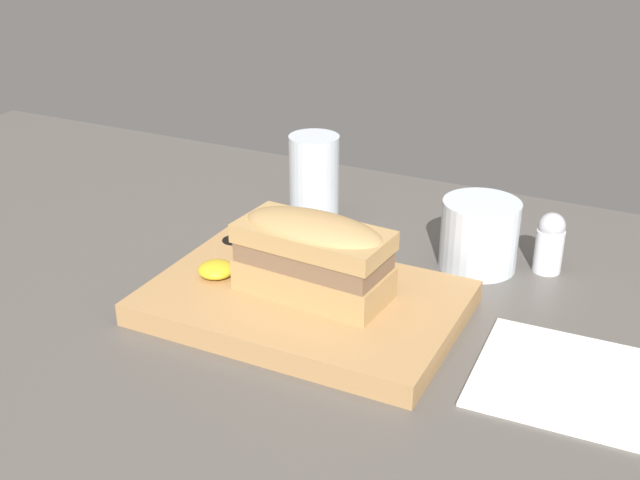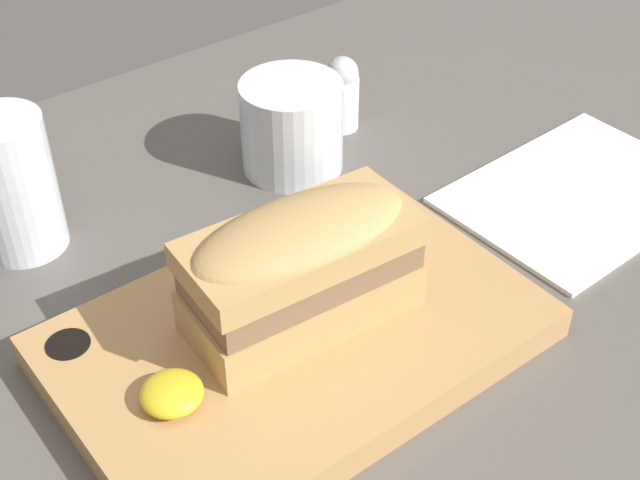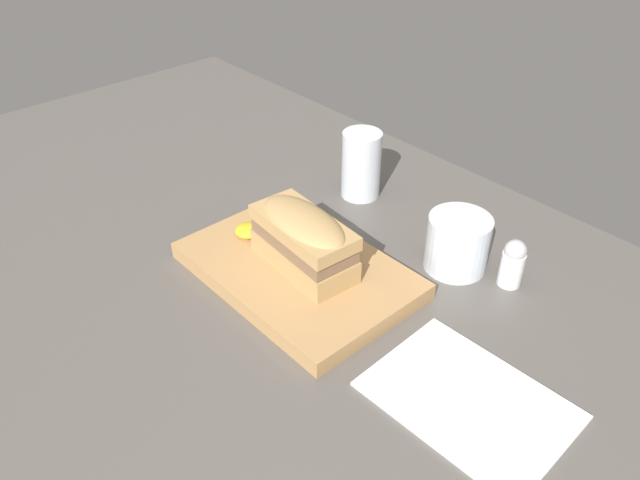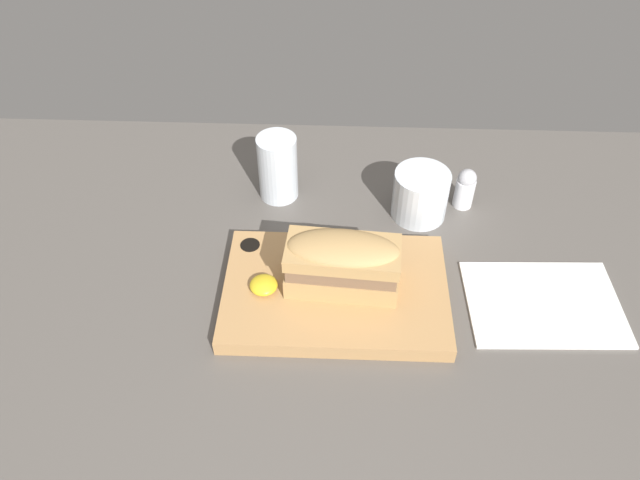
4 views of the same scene
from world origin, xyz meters
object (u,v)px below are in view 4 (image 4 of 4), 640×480
Objects in this scene: sandwich at (340,261)px; salt_shaker at (463,188)px; water_glass at (276,171)px; serving_board at (331,291)px; napkin at (541,303)px; wine_glass at (418,196)px.

salt_shaker is (18.66, 19.20, -3.22)cm from sandwich.
serving_board is at bearing -66.38° from water_glass.
salt_shaker is at bearing 113.20° from napkin.
sandwich is 2.23× the size of salt_shaker.
wine_glass reaches higher than napkin.
salt_shaker is at bearing 45.82° from sandwich.
water_glass is at bearing 116.37° from sandwich.
water_glass is 22.17cm from wine_glass.
water_glass is at bearing 150.37° from napkin.
serving_board is 1.98× the size of sandwich.
salt_shaker is at bearing 44.85° from serving_board.
wine_glass reaches higher than salt_shaker.
sandwich is at bearing 20.70° from serving_board.
sandwich is at bearing -63.63° from water_glass.
sandwich is 1.81× the size of wine_glass.
salt_shaker is at bearing -2.88° from water_glass.
sandwich is (1.04, 0.39, 5.50)cm from serving_board.
napkin is at bearing -66.80° from salt_shaker.
water_glass is 0.51× the size of napkin.
salt_shaker is (-8.49, 19.81, 3.23)cm from napkin.
water_glass is at bearing 113.62° from serving_board.
serving_board reaches higher than napkin.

